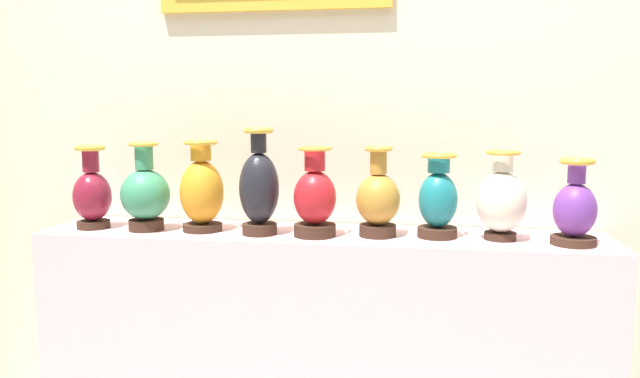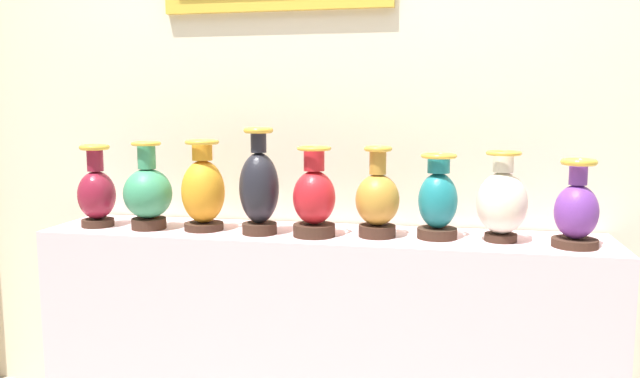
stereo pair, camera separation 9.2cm
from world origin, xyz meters
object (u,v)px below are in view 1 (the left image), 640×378
Objects in this scene: vase_amber at (202,191)px; vase_onyx at (259,188)px; vase_violet at (575,209)px; vase_jade at (145,194)px; vase_teal at (438,200)px; vase_ivory at (501,200)px; vase_burgundy at (92,194)px; vase_crimson at (315,199)px; vase_ochre at (378,200)px.

vase_amber is 0.23m from vase_onyx.
vase_amber is 1.16× the size of vase_violet.
vase_jade is 1.10m from vase_teal.
vase_ivory is at bearing -1.15° from vase_teal.
vase_amber is (0.44, 0.02, 0.02)m from vase_burgundy.
vase_ochre is (0.23, 0.04, -0.00)m from vase_crimson.
vase_burgundy reaches higher than vase_ivory.
vase_jade is 0.45m from vase_onyx.
vase_crimson is (0.66, -0.01, -0.00)m from vase_jade.
vase_crimson is at bearing -0.77° from vase_burgundy.
vase_violet is at bearing -0.31° from vase_burgundy.
vase_burgundy is 0.22m from vase_jade.
vase_amber reaches higher than vase_burgundy.
vase_jade is 0.88m from vase_ochre.
vase_crimson is 0.23m from vase_ochre.
vase_ochre is at bearing 0.69° from vase_amber.
vase_amber is 0.88m from vase_teal.
vase_ochre is 0.67m from vase_violet.
vase_ivory reaches higher than vase_violet.
vase_amber is 1.10m from vase_ivory.
vase_ochre is at bearing -178.46° from vase_ivory.
vase_amber is 1.05× the size of vase_crimson.
vase_ivory is 1.06× the size of vase_violet.
vase_amber is 0.67m from vase_ochre.
vase_crimson is at bearing -179.87° from vase_violet.
vase_jade is 1.55m from vase_violet.
vase_onyx is 1.29× the size of vase_teal.
vase_amber reaches higher than vase_ochre.
vase_ochre is 1.04× the size of vase_ivory.
vase_onyx is 1.24× the size of vase_ivory.
vase_onyx is at bearing -0.83° from vase_jade.
vase_crimson is (0.88, -0.01, 0.00)m from vase_burgundy.
vase_onyx is at bearing -179.92° from vase_violet.
vase_burgundy is 1.77m from vase_violet.
vase_jade reaches higher than vase_ivory.
vase_onyx is 0.87m from vase_ivory.
vase_amber is (0.22, 0.02, 0.01)m from vase_jade.
vase_amber reaches higher than vase_crimson.
vase_amber is at bearing -178.98° from vase_ivory.
vase_teal reaches higher than vase_violet.
vase_ochre is 1.10× the size of vase_violet.
vase_burgundy is at bearing 179.23° from vase_crimson.
vase_burgundy reaches higher than vase_violet.
vase_amber is at bearing 178.85° from vase_violet.
vase_onyx is (0.67, -0.01, 0.04)m from vase_burgundy.
vase_crimson is at bearing -3.76° from vase_amber.
vase_ivory is (0.22, -0.00, 0.00)m from vase_teal.
vase_violet is (0.46, -0.05, -0.01)m from vase_teal.
vase_jade reaches higher than vase_violet.
vase_ivory is (1.10, 0.02, -0.01)m from vase_amber.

